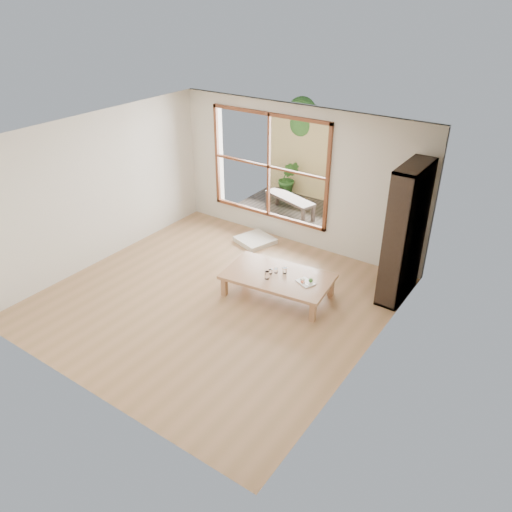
{
  "coord_description": "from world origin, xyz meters",
  "views": [
    {
      "loc": [
        4.29,
        -5.1,
        4.45
      ],
      "look_at": [
        0.29,
        0.7,
        0.55
      ],
      "focal_mm": 35.0,
      "sensor_mm": 36.0,
      "label": 1
    }
  ],
  "objects_px": {
    "low_table": "(278,278)",
    "bookshelf": "(405,234)",
    "food_tray": "(306,282)",
    "garden_bench": "(290,200)"
  },
  "relations": [
    {
      "from": "food_tray",
      "to": "garden_bench",
      "type": "distance_m",
      "value": 3.35
    },
    {
      "from": "garden_bench",
      "to": "bookshelf",
      "type": "bearing_deg",
      "value": -10.95
    },
    {
      "from": "bookshelf",
      "to": "garden_bench",
      "type": "relative_size",
      "value": 1.68
    },
    {
      "from": "low_table",
      "to": "garden_bench",
      "type": "relative_size",
      "value": 1.38
    },
    {
      "from": "bookshelf",
      "to": "low_table",
      "type": "bearing_deg",
      "value": -144.41
    },
    {
      "from": "low_table",
      "to": "food_tray",
      "type": "height_order",
      "value": "food_tray"
    },
    {
      "from": "low_table",
      "to": "food_tray",
      "type": "relative_size",
      "value": 5.5
    },
    {
      "from": "bookshelf",
      "to": "food_tray",
      "type": "relative_size",
      "value": 6.69
    },
    {
      "from": "bookshelf",
      "to": "garden_bench",
      "type": "distance_m",
      "value": 3.53
    },
    {
      "from": "low_table",
      "to": "bookshelf",
      "type": "height_order",
      "value": "bookshelf"
    }
  ]
}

